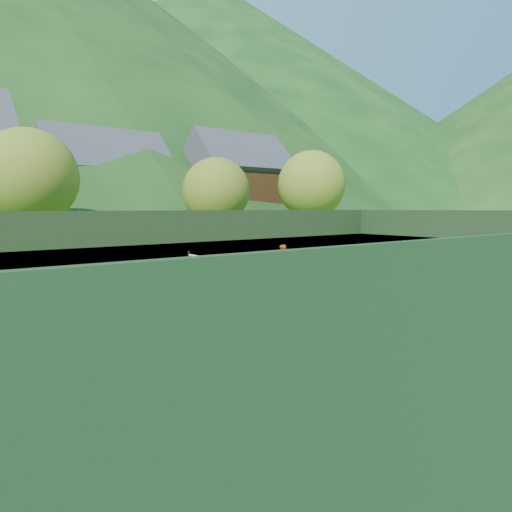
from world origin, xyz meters
TOP-DOWN VIEW (x-y plane):
  - ground at (0.00, 0.00)m, footprint 400.00×400.00m
  - clay_court at (0.00, 0.00)m, footprint 40.00×24.00m
  - mountain_far_right at (90.00, 150.00)m, footprint 260.00×260.00m
  - coach at (-3.30, -2.64)m, footprint 0.71×0.59m
  - student_a at (2.72, 2.30)m, footprint 0.88×0.78m
  - student_b at (2.58, 1.44)m, footprint 0.80×0.35m
  - student_c at (7.95, 1.88)m, footprint 0.73×0.61m
  - student_d at (9.66, 1.94)m, footprint 0.93×0.63m
  - tennis_ball_0 at (4.15, -1.21)m, footprint 0.07×0.07m
  - tennis_ball_1 at (-6.03, -6.82)m, footprint 0.07×0.07m
  - tennis_ball_2 at (4.59, -6.12)m, footprint 0.07×0.07m
  - tennis_ball_3 at (-3.59, -1.71)m, footprint 0.07×0.07m
  - tennis_ball_4 at (-8.19, -1.13)m, footprint 0.07×0.07m
  - tennis_ball_5 at (0.31, -4.91)m, footprint 0.07×0.07m
  - tennis_ball_6 at (-7.79, -7.87)m, footprint 0.07×0.07m
  - tennis_ball_7 at (5.20, -5.02)m, footprint 0.07×0.07m
  - tennis_ball_8 at (-5.89, -0.86)m, footprint 0.07×0.07m
  - tennis_ball_9 at (-6.49, -1.13)m, footprint 0.07×0.07m
  - tennis_ball_10 at (-8.72, -3.34)m, footprint 0.07×0.07m
  - tennis_ball_11 at (-9.02, -1.98)m, footprint 0.07×0.07m
  - tennis_ball_12 at (-8.76, -6.45)m, footprint 0.07×0.07m
  - tennis_ball_14 at (-4.67, -7.04)m, footprint 0.07×0.07m
  - tennis_ball_15 at (2.56, -6.30)m, footprint 0.07×0.07m
  - tennis_ball_17 at (1.72, -4.89)m, footprint 0.07×0.07m
  - court_lines at (0.00, 0.00)m, footprint 23.83×11.03m
  - tennis_net at (0.00, 0.00)m, footprint 0.10×12.07m
  - perimeter_fence at (0.00, 0.00)m, footprint 40.40×24.24m
  - ball_hopper at (-6.40, -4.06)m, footprint 0.57×0.57m
  - chalet_mid at (6.00, 34.00)m, footprint 12.65×8.82m
  - chalet_right at (20.00, 30.00)m, footprint 11.50×8.82m
  - tree_b at (-4.00, 20.00)m, footprint 6.40×6.40m
  - tree_c at (10.00, 19.00)m, footprint 5.60×5.60m
  - tree_d at (22.00, 20.00)m, footprint 6.80×6.80m

SIDE VIEW (x-z plane):
  - ground at x=0.00m, z-range 0.00..0.00m
  - clay_court at x=0.00m, z-range 0.00..0.02m
  - court_lines at x=0.00m, z-range 0.02..0.03m
  - tennis_ball_0 at x=4.15m, z-range 0.02..0.09m
  - tennis_ball_1 at x=-6.03m, z-range 0.02..0.09m
  - tennis_ball_2 at x=4.59m, z-range 0.02..0.09m
  - tennis_ball_3 at x=-3.59m, z-range 0.02..0.09m
  - tennis_ball_4 at x=-8.19m, z-range 0.02..0.09m
  - tennis_ball_5 at x=0.31m, z-range 0.02..0.09m
  - tennis_ball_6 at x=-7.79m, z-range 0.02..0.09m
  - tennis_ball_7 at x=5.20m, z-range 0.02..0.09m
  - tennis_ball_8 at x=-5.89m, z-range 0.02..0.09m
  - tennis_ball_9 at x=-6.49m, z-range 0.02..0.09m
  - tennis_ball_10 at x=-8.72m, z-range 0.02..0.09m
  - tennis_ball_11 at x=-9.02m, z-range 0.02..0.09m
  - tennis_ball_12 at x=-8.76m, z-range 0.02..0.09m
  - tennis_ball_14 at x=-4.67m, z-range 0.02..0.09m
  - tennis_ball_15 at x=2.56m, z-range 0.02..0.09m
  - tennis_ball_17 at x=1.72m, z-range 0.02..0.09m
  - tennis_net at x=0.00m, z-range -0.03..1.07m
  - student_c at x=7.95m, z-range 0.02..1.30m
  - student_d at x=9.66m, z-range 0.02..1.34m
  - student_b at x=2.58m, z-range 0.02..1.37m
  - ball_hopper at x=-6.40m, z-range 0.27..1.27m
  - student_a at x=2.72m, z-range 0.02..1.52m
  - coach at x=-3.30m, z-range 0.02..1.68m
  - perimeter_fence at x=0.00m, z-range -0.23..2.77m
  - tree_c at x=10.00m, z-range 0.87..8.22m
  - chalet_mid at x=6.00m, z-range -0.74..10.72m
  - tree_b at x=-4.00m, z-range 0.99..9.39m
  - chalet_right at x=20.00m, z-range -0.70..11.21m
  - tree_d at x=22.00m, z-range 1.06..9.98m
  - mountain_far_right at x=90.00m, z-range 0.00..95.00m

